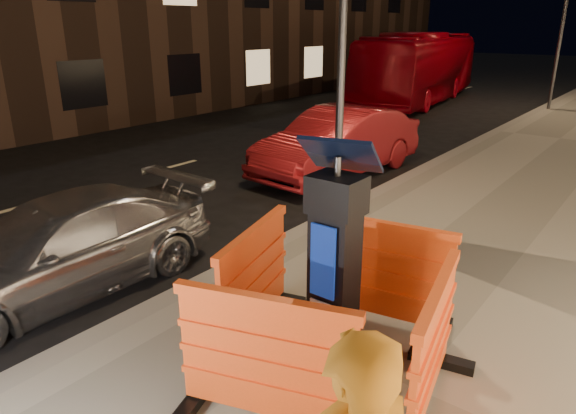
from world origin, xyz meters
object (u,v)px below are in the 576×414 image
Objects in this scene: parking_kiosk at (334,266)px; barrier_kerbside at (254,282)px; barrier_front at (266,363)px; car_red at (338,174)px; barrier_back at (382,274)px; barrier_bldgside at (432,350)px; car_silver at (66,290)px; bus_doubledecker at (417,102)px.

parking_kiosk is 1.06m from barrier_kerbside.
barrier_front is 0.34× the size of car_red.
barrier_back is 1.34m from barrier_bldgside.
car_silver is (-3.63, -0.61, -1.20)m from parking_kiosk.
barrier_back is 0.34× the size of car_red.
barrier_bldgside is at bearing -47.90° from car_red.
bus_doubledecker reaches higher than barrier_bldgside.
car_red is (-2.81, 6.05, -0.73)m from barrier_kerbside.
barrier_front is at bearing -77.22° from bus_doubledecker.
parking_kiosk is at bearing 71.58° from barrier_front.
parking_kiosk reaches higher than barrier_back.
barrier_back is at bearing 25.35° from car_silver.
car_red is 12.25m from bus_doubledecker.
barrier_kerbside is 2.84m from car_silver.
bus_doubledecker is (-7.16, 16.86, -0.73)m from barrier_back.
bus_doubledecker reaches higher than car_red.
barrier_back is 6.37m from car_red.
barrier_bldgside is (1.90, 0.00, 0.00)m from barrier_kerbside.
barrier_bldgside is 19.59m from bus_doubledecker.
barrier_back is at bearing 71.58° from barrier_front.
bus_doubledecker is at bearing 98.48° from parking_kiosk.
car_silver is (-3.63, 0.34, -0.73)m from barrier_front.
barrier_back is at bearing -75.10° from bus_doubledecker.
parking_kiosk reaches higher than car_silver.
bus_doubledecker reaches higher than car_silver.
parking_kiosk is at bearing -100.42° from barrier_back.
barrier_front is at bearing -57.56° from car_red.
barrier_bldgside is at bearing 9.68° from car_silver.
parking_kiosk reaches higher than barrier_bldgside.
barrier_bldgside is 7.70m from car_red.
parking_kiosk is 7.22m from car_red.
parking_kiosk is 1.06m from barrier_back.
bus_doubledecker is (-3.40, 11.77, 0.00)m from car_red.
parking_kiosk is 3.87m from car_silver.
parking_kiosk is at bearing -105.42° from barrier_kerbside.
car_red is (-4.71, 6.05, -0.73)m from barrier_bldgside.
barrier_kerbside is 0.34× the size of car_red.
barrier_back is (0.00, 0.95, -0.46)m from parking_kiosk.
barrier_back is 4.02m from car_silver.
parking_kiosk is 1.40× the size of barrier_back.
barrier_back is at bearing -49.40° from car_red.
car_silver is 0.39× the size of bus_doubledecker.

